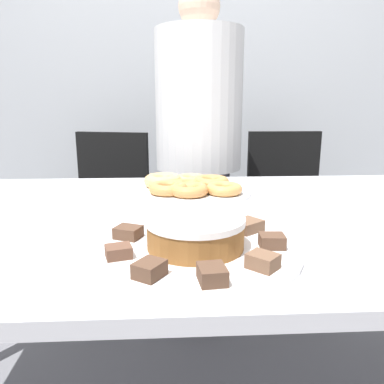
% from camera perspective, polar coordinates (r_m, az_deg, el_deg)
% --- Properties ---
extents(wall_back, '(8.00, 0.05, 2.60)m').
position_cam_1_polar(wall_back, '(2.50, -0.79, 19.49)').
color(wall_back, '#B2B7BC').
rests_on(wall_back, ground_plane).
extents(table, '(1.92, 0.95, 0.76)m').
position_cam_1_polar(table, '(0.98, 3.10, -7.47)').
color(table, silver).
rests_on(table, ground_plane).
extents(person_standing, '(0.38, 0.38, 1.51)m').
position_cam_1_polar(person_standing, '(1.70, 1.02, 5.06)').
color(person_standing, '#383842').
rests_on(person_standing, ground_plane).
extents(office_chair_left, '(0.54, 0.54, 0.89)m').
position_cam_1_polar(office_chair_left, '(1.99, -13.24, -4.97)').
color(office_chair_left, black).
rests_on(office_chair_left, ground_plane).
extents(office_chair_right, '(0.44, 0.44, 0.89)m').
position_cam_1_polar(office_chair_right, '(2.06, 14.44, -4.46)').
color(office_chair_right, black).
rests_on(office_chair_right, ground_plane).
extents(plate_cake, '(0.39, 0.39, 0.01)m').
position_cam_1_polar(plate_cake, '(0.71, 0.53, -8.75)').
color(plate_cake, white).
rests_on(plate_cake, table).
extents(plate_donuts, '(0.38, 0.38, 0.01)m').
position_cam_1_polar(plate_donuts, '(1.16, -0.32, 0.07)').
color(plate_donuts, white).
rests_on(plate_donuts, table).
extents(frosted_cake, '(0.18, 0.18, 0.06)m').
position_cam_1_polar(frosted_cake, '(0.70, 0.53, -6.12)').
color(frosted_cake, brown).
rests_on(frosted_cake, plate_cake).
extents(lamington_0, '(0.05, 0.04, 0.02)m').
position_cam_1_polar(lamington_0, '(0.72, 12.09, -7.31)').
color(lamington_0, '#513828').
rests_on(lamington_0, plate_cake).
extents(lamington_1, '(0.08, 0.07, 0.02)m').
position_cam_1_polar(lamington_1, '(0.80, 8.42, -5.08)').
color(lamington_1, brown).
rests_on(lamington_1, plate_cake).
extents(lamington_2, '(0.06, 0.07, 0.02)m').
position_cam_1_polar(lamington_2, '(0.84, 2.21, -4.05)').
color(lamington_2, brown).
rests_on(lamington_2, plate_cake).
extents(lamington_3, '(0.06, 0.07, 0.02)m').
position_cam_1_polar(lamington_3, '(0.83, -4.48, -4.48)').
color(lamington_3, brown).
rests_on(lamington_3, plate_cake).
extents(lamington_4, '(0.06, 0.06, 0.02)m').
position_cam_1_polar(lamington_4, '(0.76, -9.69, -6.06)').
color(lamington_4, '#513828').
rests_on(lamington_4, plate_cake).
extents(lamington_5, '(0.05, 0.05, 0.02)m').
position_cam_1_polar(lamington_5, '(0.67, -11.12, -8.89)').
color(lamington_5, brown).
rests_on(lamington_5, plate_cake).
extents(lamington_6, '(0.06, 0.06, 0.02)m').
position_cam_1_polar(lamington_6, '(0.60, -6.50, -11.62)').
color(lamington_6, '#513828').
rests_on(lamington_6, plate_cake).
extents(lamington_7, '(0.05, 0.05, 0.03)m').
position_cam_1_polar(lamington_7, '(0.58, 3.09, -12.41)').
color(lamington_7, '#513828').
rests_on(lamington_7, plate_cake).
extents(lamington_8, '(0.06, 0.06, 0.02)m').
position_cam_1_polar(lamington_8, '(0.63, 10.74, -10.31)').
color(lamington_8, brown).
rests_on(lamington_8, plate_cake).
extents(donut_0, '(0.11, 0.11, 0.03)m').
position_cam_1_polar(donut_0, '(1.16, -0.32, 1.00)').
color(donut_0, '#C68447').
rests_on(donut_0, plate_donuts).
extents(donut_1, '(0.11, 0.11, 0.03)m').
position_cam_1_polar(donut_1, '(1.09, -0.46, 0.35)').
color(donut_1, '#C68447').
rests_on(donut_1, plate_donuts).
extents(donut_2, '(0.11, 0.11, 0.03)m').
position_cam_1_polar(donut_2, '(1.12, 4.91, 0.49)').
color(donut_2, '#D18E4C').
rests_on(donut_2, plate_donuts).
extents(donut_3, '(0.12, 0.12, 0.03)m').
position_cam_1_polar(donut_3, '(1.20, 2.95, 1.54)').
color(donut_3, '#C68447').
rests_on(donut_3, plate_donuts).
extents(donut_4, '(0.11, 0.11, 0.03)m').
position_cam_1_polar(donut_4, '(1.25, -0.12, 1.92)').
color(donut_4, '#E5AD66').
rests_on(donut_4, plate_donuts).
extents(donut_5, '(0.12, 0.12, 0.04)m').
position_cam_1_polar(donut_5, '(1.21, -4.44, 1.73)').
color(donut_5, '#E5AD66').
rests_on(donut_5, plate_donuts).
extents(donut_6, '(0.12, 0.12, 0.03)m').
position_cam_1_polar(donut_6, '(1.12, -3.65, 0.61)').
color(donut_6, '#C68447').
rests_on(donut_6, plate_donuts).
extents(napkin, '(0.13, 0.11, 0.01)m').
position_cam_1_polar(napkin, '(1.14, 26.94, -1.85)').
color(napkin, white).
rests_on(napkin, table).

